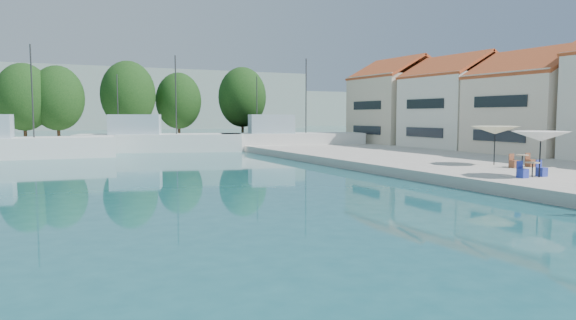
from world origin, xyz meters
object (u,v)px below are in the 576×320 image
trawler_03 (156,141)px  umbrella_cream (495,130)px  trawler_02 (7,146)px  umbrella_white (541,136)px  trawler_04 (289,140)px

trawler_03 → umbrella_cream: size_ratio=5.74×
trawler_02 → umbrella_white: (24.92, -32.44, 1.60)m
trawler_03 → umbrella_cream: bearing=-47.1°
trawler_02 → trawler_04: bearing=3.7°
trawler_02 → umbrella_cream: bearing=-39.7°
trawler_02 → trawler_03: 13.64m
trawler_03 → trawler_04: size_ratio=1.07×
umbrella_cream → trawler_02: bearing=136.3°
trawler_02 → trawler_04: size_ratio=1.06×
umbrella_white → umbrella_cream: size_ratio=0.95×
trawler_02 → umbrella_white: bearing=-48.5°
trawler_02 → trawler_04: same height
trawler_02 → umbrella_white: size_ratio=5.95×
trawler_02 → trawler_03: size_ratio=0.99×
umbrella_white → umbrella_cream: 6.43m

